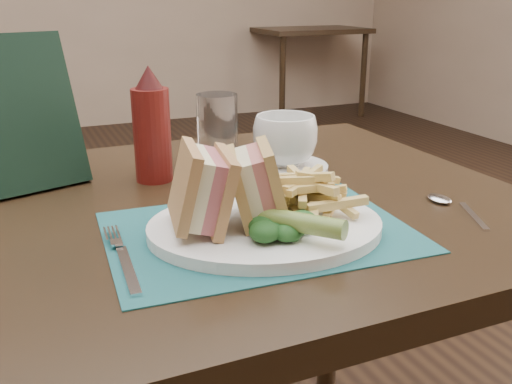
% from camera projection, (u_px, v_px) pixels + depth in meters
% --- Properties ---
extents(wall_back, '(6.00, 0.00, 6.00)m').
position_uv_depth(wall_back, '(52.00, 129.00, 4.56)').
color(wall_back, tan).
rests_on(wall_back, ground).
extents(table_bg_right, '(0.90, 0.75, 0.75)m').
position_uv_depth(table_bg_right, '(306.00, 71.00, 5.06)').
color(table_bg_right, black).
rests_on(table_bg_right, ground).
extents(placemat, '(0.40, 0.30, 0.00)m').
position_uv_depth(placemat, '(259.00, 232.00, 0.73)').
color(placemat, '#1A5053').
rests_on(placemat, table_main).
extents(plate, '(0.34, 0.30, 0.01)m').
position_uv_depth(plate, '(265.00, 227.00, 0.73)').
color(plate, white).
rests_on(plate, placemat).
extents(sandwich_half_a, '(0.09, 0.12, 0.11)m').
position_uv_depth(sandwich_half_a, '(185.00, 189.00, 0.68)').
color(sandwich_half_a, tan).
rests_on(sandwich_half_a, plate).
extents(sandwich_half_b, '(0.10, 0.12, 0.10)m').
position_uv_depth(sandwich_half_b, '(239.00, 184.00, 0.71)').
color(sandwich_half_b, tan).
rests_on(sandwich_half_b, plate).
extents(kale_garnish, '(0.11, 0.08, 0.03)m').
position_uv_depth(kale_garnish, '(291.00, 228.00, 0.67)').
color(kale_garnish, '#133614').
rests_on(kale_garnish, plate).
extents(pickle_spear, '(0.09, 0.11, 0.03)m').
position_uv_depth(pickle_spear, '(297.00, 222.00, 0.66)').
color(pickle_spear, '#56702A').
rests_on(pickle_spear, plate).
extents(fries_pile, '(0.18, 0.20, 0.06)m').
position_uv_depth(fries_pile, '(304.00, 188.00, 0.75)').
color(fries_pile, tan).
rests_on(fries_pile, plate).
extents(fork, '(0.04, 0.17, 0.01)m').
position_uv_depth(fork, '(122.00, 255.00, 0.65)').
color(fork, silver).
rests_on(fork, placemat).
extents(spoon, '(0.09, 0.15, 0.01)m').
position_uv_depth(spoon, '(461.00, 208.00, 0.80)').
color(spoon, silver).
rests_on(spoon, table_main).
extents(saucer, '(0.19, 0.19, 0.01)m').
position_uv_depth(saucer, '(285.00, 167.00, 0.99)').
color(saucer, white).
rests_on(saucer, table_main).
extents(coffee_cup, '(0.15, 0.15, 0.09)m').
position_uv_depth(coffee_cup, '(285.00, 140.00, 0.97)').
color(coffee_cup, white).
rests_on(coffee_cup, saucer).
extents(drinking_glass, '(0.09, 0.09, 0.13)m').
position_uv_depth(drinking_glass, '(217.00, 132.00, 0.98)').
color(drinking_glass, white).
rests_on(drinking_glass, table_main).
extents(ketchup_bottle, '(0.06, 0.06, 0.19)m').
position_uv_depth(ketchup_bottle, '(151.00, 124.00, 0.91)').
color(ketchup_bottle, '#59120F').
rests_on(ketchup_bottle, table_main).
extents(check_presenter, '(0.17, 0.13, 0.23)m').
position_uv_depth(check_presenter, '(28.00, 113.00, 0.87)').
color(check_presenter, black).
rests_on(check_presenter, table_main).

